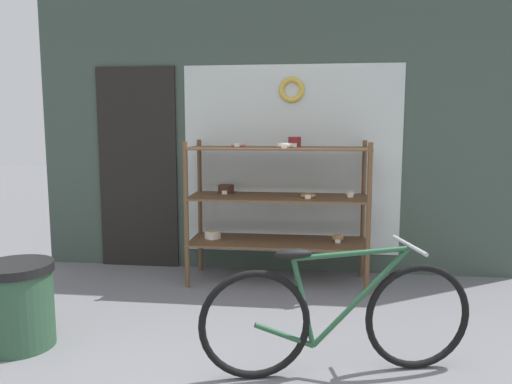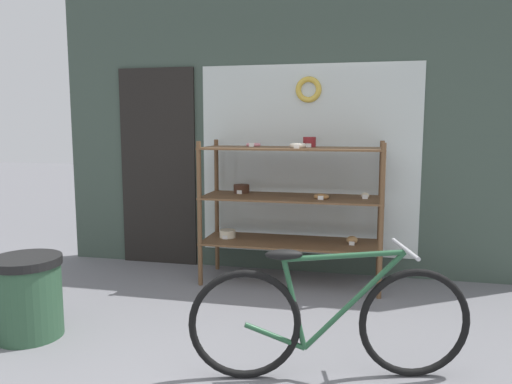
{
  "view_description": "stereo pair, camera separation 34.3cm",
  "coord_description": "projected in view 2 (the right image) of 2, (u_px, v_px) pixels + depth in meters",
  "views": [
    {
      "loc": [
        0.47,
        -2.3,
        1.51
      ],
      "look_at": [
        0.05,
        1.07,
        1.05
      ],
      "focal_mm": 35.0,
      "sensor_mm": 36.0,
      "label": 1
    },
    {
      "loc": [
        0.8,
        -2.24,
        1.51
      ],
      "look_at": [
        0.05,
        1.07,
        1.05
      ],
      "focal_mm": 35.0,
      "sensor_mm": 36.0,
      "label": 2
    }
  ],
  "objects": [
    {
      "name": "storefront_facade",
      "position": [
        284.0,
        128.0,
        5.05
      ],
      "size": [
        4.89,
        0.13,
        3.02
      ],
      "color": "#3D4C42",
      "rests_on": "ground_plane"
    },
    {
      "name": "display_case",
      "position": [
        289.0,
        198.0,
        4.71
      ],
      "size": [
        1.69,
        0.58,
        1.39
      ],
      "color": "brown",
      "rests_on": "ground_plane"
    },
    {
      "name": "bicycle",
      "position": [
        329.0,
        320.0,
        2.96
      ],
      "size": [
        1.64,
        0.56,
        0.8
      ],
      "rotation": [
        0.0,
        0.0,
        0.25
      ],
      "color": "black",
      "rests_on": "ground_plane"
    },
    {
      "name": "trash_bin",
      "position": [
        28.0,
        293.0,
        3.54
      ],
      "size": [
        0.49,
        0.49,
        0.59
      ],
      "color": "#2D5138",
      "rests_on": "ground_plane"
    }
  ]
}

